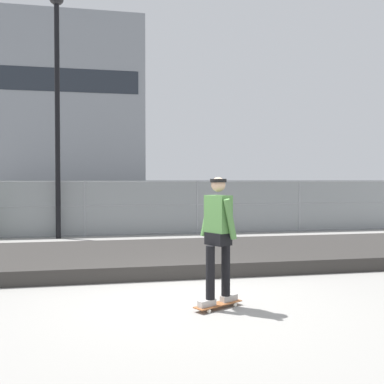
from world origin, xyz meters
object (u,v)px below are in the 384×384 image
Objects in this scene: street_lamp at (57,89)px; skateboard at (218,304)px; parked_car_near at (42,206)px; skater at (218,231)px.

skateboard is at bearing -70.85° from street_lamp.
street_lamp is at bearing -76.11° from parked_car_near.
parked_car_near is (-3.94, 12.44, 0.78)m from skateboard.
skater is 0.42× the size of parked_car_near.
skater is at bearing -72.41° from parked_car_near.
skater is 13.06m from parked_car_near.
parked_car_near is at bearing 107.59° from skater.
skater is (0.00, 0.00, 1.07)m from skateboard.
skater is at bearing 45.00° from skateboard.
parked_car_near is (-3.94, 12.44, -0.29)m from skater.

